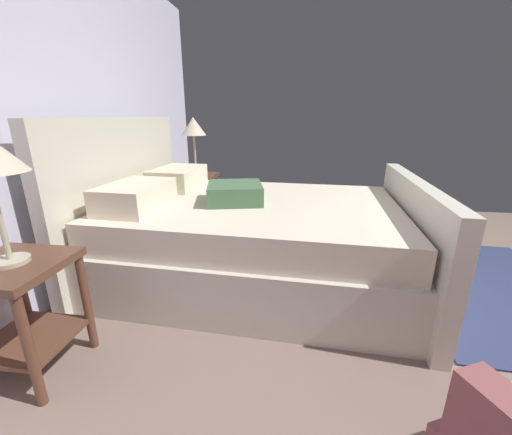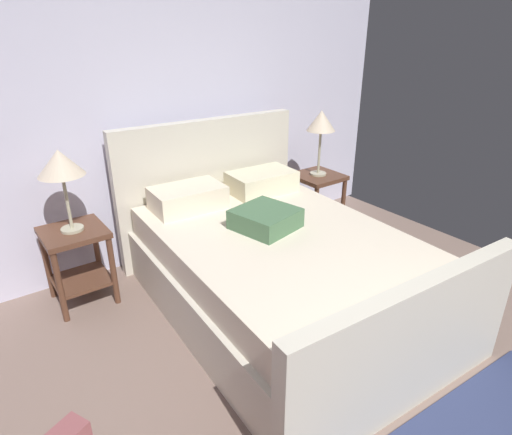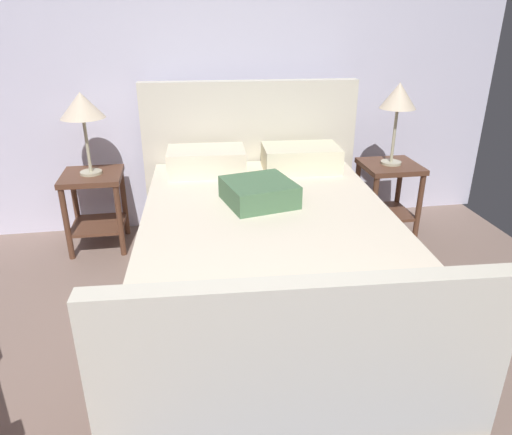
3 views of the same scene
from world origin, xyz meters
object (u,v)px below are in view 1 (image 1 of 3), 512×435
(nightstand_right, at_px, (197,191))
(table_lamp_right, at_px, (194,128))
(bed, at_px, (250,234))
(nightstand_left, at_px, (21,300))

(nightstand_right, relative_size, table_lamp_right, 0.95)
(bed, height_order, nightstand_left, bed)
(nightstand_right, bearing_deg, nightstand_left, 176.77)
(nightstand_right, relative_size, nightstand_left, 1.00)
(bed, relative_size, nightstand_left, 4.06)
(nightstand_right, xyz_separation_m, nightstand_left, (-2.32, 0.13, 0.00))
(bed, xyz_separation_m, nightstand_left, (-1.16, 0.93, 0.05))
(nightstand_right, xyz_separation_m, table_lamp_right, (0.00, 0.00, 0.71))
(bed, distance_m, nightstand_left, 1.49)
(nightstand_right, distance_m, nightstand_left, 2.33)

